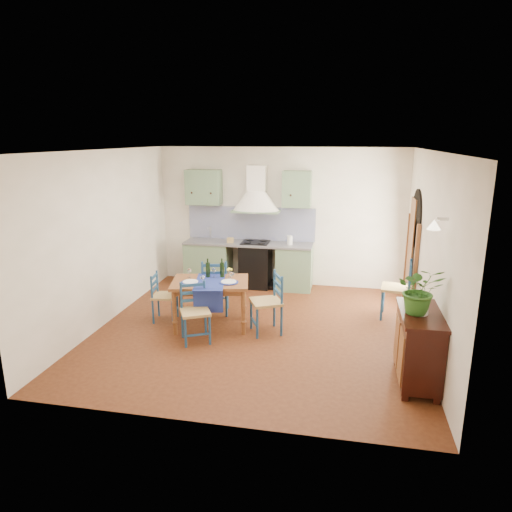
# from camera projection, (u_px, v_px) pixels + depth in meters

# --- Properties ---
(floor) EXTENTS (5.00, 5.00, 0.00)m
(floor) POSITION_uv_depth(u_px,v_px,m) (256.00, 330.00, 7.27)
(floor) COLOR #401C0D
(floor) RESTS_ON ground
(back_wall) EXTENTS (5.00, 0.96, 2.80)m
(back_wall) POSITION_uv_depth(u_px,v_px,m) (256.00, 235.00, 9.27)
(back_wall) COLOR white
(back_wall) RESTS_ON ground
(right_wall) EXTENTS (0.26, 5.00, 2.80)m
(right_wall) POSITION_uv_depth(u_px,v_px,m) (426.00, 252.00, 6.73)
(right_wall) COLOR white
(right_wall) RESTS_ON ground
(left_wall) EXTENTS (0.04, 5.00, 2.80)m
(left_wall) POSITION_uv_depth(u_px,v_px,m) (105.00, 238.00, 7.39)
(left_wall) COLOR white
(left_wall) RESTS_ON ground
(ceiling) EXTENTS (5.00, 5.00, 0.01)m
(ceiling) POSITION_uv_depth(u_px,v_px,m) (257.00, 150.00, 6.56)
(ceiling) COLOR white
(ceiling) RESTS_ON back_wall
(dining_table) EXTENTS (1.34, 1.05, 1.08)m
(dining_table) POSITION_uv_depth(u_px,v_px,m) (210.00, 286.00, 7.27)
(dining_table) COLOR brown
(dining_table) RESTS_ON ground
(chair_near) EXTENTS (0.56, 0.56, 0.89)m
(chair_near) POSITION_uv_depth(u_px,v_px,m) (195.00, 312.00, 6.80)
(chair_near) COLOR navy
(chair_near) RESTS_ON ground
(chair_far) EXTENTS (0.54, 0.54, 0.98)m
(chair_far) POSITION_uv_depth(u_px,v_px,m) (215.00, 286.00, 7.85)
(chair_far) COLOR navy
(chair_far) RESTS_ON ground
(chair_left) EXTENTS (0.43, 0.43, 0.82)m
(chair_left) POSITION_uv_depth(u_px,v_px,m) (163.00, 296.00, 7.57)
(chair_left) COLOR navy
(chair_left) RESTS_ON ground
(chair_right) EXTENTS (0.60, 0.60, 0.96)m
(chair_right) POSITION_uv_depth(u_px,v_px,m) (268.00, 302.00, 7.08)
(chair_right) COLOR navy
(chair_right) RESTS_ON ground
(chair_spare) EXTENTS (0.53, 0.53, 1.01)m
(chair_spare) POSITION_uv_depth(u_px,v_px,m) (398.00, 289.00, 7.64)
(chair_spare) COLOR navy
(chair_spare) RESTS_ON ground
(sideboard) EXTENTS (0.50, 1.05, 0.94)m
(sideboard) POSITION_uv_depth(u_px,v_px,m) (418.00, 345.00, 5.61)
(sideboard) COLOR black
(sideboard) RESTS_ON ground
(potted_plant) EXTENTS (0.54, 0.48, 0.59)m
(potted_plant) POSITION_uv_depth(u_px,v_px,m) (420.00, 290.00, 5.40)
(potted_plant) COLOR #2A5E1E
(potted_plant) RESTS_ON sideboard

